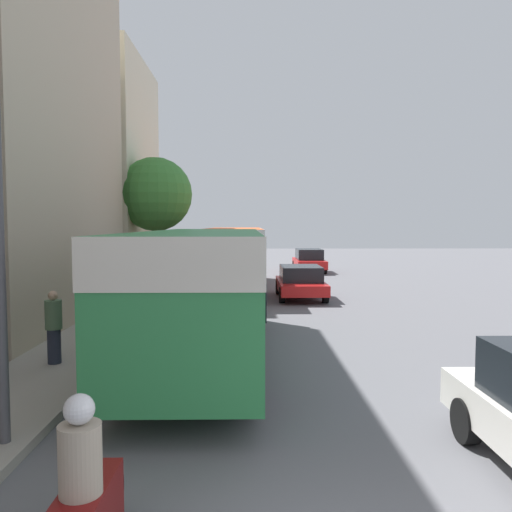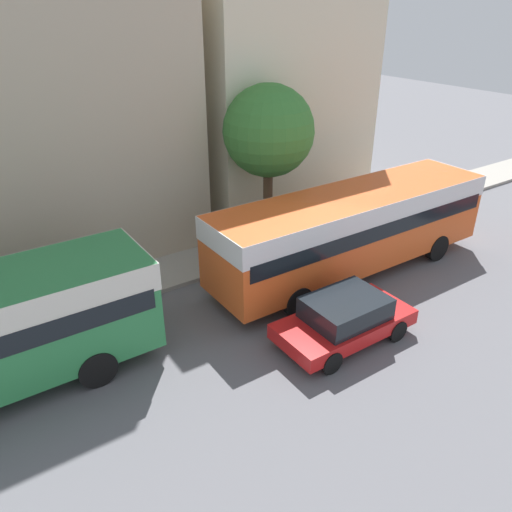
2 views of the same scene
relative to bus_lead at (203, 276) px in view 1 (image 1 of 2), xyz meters
name	(u,v)px [view 1 (image 1 of 2)]	position (x,y,z in m)	size (l,w,h in m)	color
building_far_terrace	(89,174)	(-7.02, 14.02, 3.70)	(5.72, 7.77, 11.28)	beige
bus_lead	(203,276)	(0.00, 0.00, 0.00)	(2.61, 9.76, 2.98)	#2D8447
bus_following	(234,250)	(0.34, 12.39, -0.03)	(2.67, 10.68, 2.93)	#EA5B23
motorcycle_behind_lead	(84,511)	(-0.37, -7.30, -1.25)	(0.38, 2.24, 1.73)	maroon
car_crossing	(309,260)	(5.01, 20.98, -1.16)	(1.90, 4.31, 1.51)	red
car_distant	(301,281)	(3.24, 9.42, -1.21)	(1.95, 4.01, 1.38)	red
pedestrian_walking_away	(54,326)	(-3.14, -0.83, -0.99)	(0.35, 0.35, 1.57)	#232838
street_tree	(155,195)	(-3.18, 11.30, 2.51)	(3.33, 3.33, 6.00)	brown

